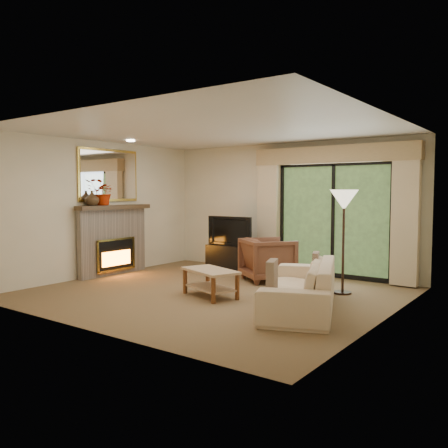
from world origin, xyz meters
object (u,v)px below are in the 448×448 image
Objects in this scene: armchair at (268,259)px; sofa at (300,285)px; media_console at (232,258)px; coffee_table at (210,283)px.

armchair is 0.38× the size of sofa.
media_console reaches higher than coffee_table.
sofa is (2.59, -2.05, 0.07)m from media_console.
media_console is 1.21× the size of armchair.
armchair is at bearing -158.46° from sofa.
armchair reaches higher than sofa.
media_console is 1.28m from armchair.
sofa is at bearing -38.63° from media_console.
armchair is 1.67m from coffee_table.
coffee_table is at bearing 124.49° from armchair.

